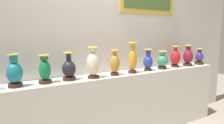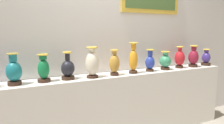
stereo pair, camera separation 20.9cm
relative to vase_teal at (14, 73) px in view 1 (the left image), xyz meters
The scene contains 13 objects.
display_shelf 1.35m from the vase_teal, ahead, with size 3.82×0.38×0.95m, color silver.
back_wall 1.28m from the vase_teal, 12.67° to the left, with size 5.53×0.14×2.91m.
vase_teal is the anchor object (origin of this frame).
vase_emerald 0.31m from the vase_teal, ahead, with size 0.15×0.15×0.33m.
vase_onyx 0.59m from the vase_teal, ahead, with size 0.16×0.16×0.34m.
vase_ivory 0.89m from the vase_teal, ahead, with size 0.17×0.17×0.39m.
vase_ochre 1.20m from the vase_teal, ahead, with size 0.14×0.14×0.34m.
vase_amber 1.50m from the vase_teal, ahead, with size 0.12×0.12×0.43m.
vase_cobalt 1.79m from the vase_teal, ahead, with size 0.14×0.14×0.33m.
vase_jade 2.08m from the vase_teal, ahead, with size 0.18×0.18×0.28m.
vase_crimson 2.39m from the vase_teal, ahead, with size 0.16×0.16×0.35m.
vase_burgundy 2.67m from the vase_teal, ahead, with size 0.16×0.16×0.36m.
vase_indigo 2.99m from the vase_teal, ahead, with size 0.15×0.15×0.28m.
Camera 1 is at (-1.36, -2.31, 1.52)m, focal length 32.37 mm.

